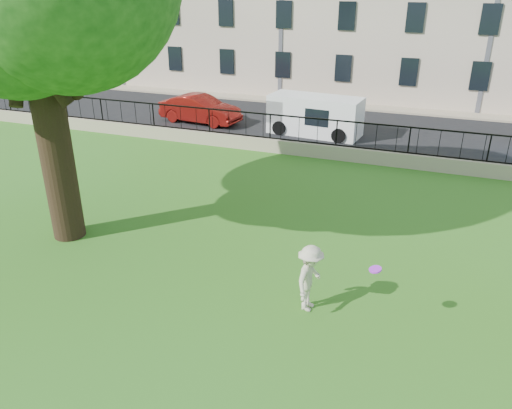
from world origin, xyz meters
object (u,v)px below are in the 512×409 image
at_px(red_sedan, 200,109).
at_px(white_van, 315,116).
at_px(man, 310,278).
at_px(frisbee, 375,269).

relative_size(red_sedan, white_van, 0.98).
xyz_separation_m(man, frisbee, (1.46, -0.30, 0.73)).
distance_m(man, frisbee, 1.66).
xyz_separation_m(man, red_sedan, (-9.94, 14.33, -0.09)).
distance_m(frisbee, white_van, 15.48).
bearing_deg(white_van, frisbee, -65.24).
xyz_separation_m(red_sedan, white_van, (6.37, 0.00, 0.22)).
distance_m(man, red_sedan, 17.45).
bearing_deg(white_van, red_sedan, -174.22).
xyz_separation_m(frisbee, white_van, (-5.03, 14.63, -0.60)).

